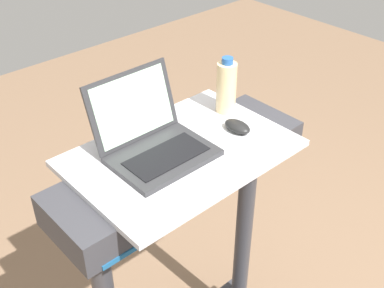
# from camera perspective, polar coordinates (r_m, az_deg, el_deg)

# --- Properties ---
(desk_board) EXTENTS (0.69, 0.48, 0.02)m
(desk_board) POSITION_cam_1_polar(r_m,az_deg,el_deg) (1.55, -1.24, -1.05)
(desk_board) COLOR silver
(desk_board) RESTS_ON treadmill_base
(laptop) EXTENTS (0.31, 0.29, 0.23)m
(laptop) POSITION_cam_1_polar(r_m,az_deg,el_deg) (1.51, -4.57, 0.52)
(laptop) COLOR #2D2D30
(laptop) RESTS_ON desk_board
(computer_mouse) EXTENTS (0.06, 0.10, 0.03)m
(computer_mouse) POSITION_cam_1_polar(r_m,az_deg,el_deg) (1.63, 5.32, 2.06)
(computer_mouse) COLOR black
(computer_mouse) RESTS_ON desk_board
(water_bottle) EXTENTS (0.07, 0.07, 0.20)m
(water_bottle) POSITION_cam_1_polar(r_m,az_deg,el_deg) (1.71, 4.03, 6.68)
(water_bottle) COLOR beige
(water_bottle) RESTS_ON desk_board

